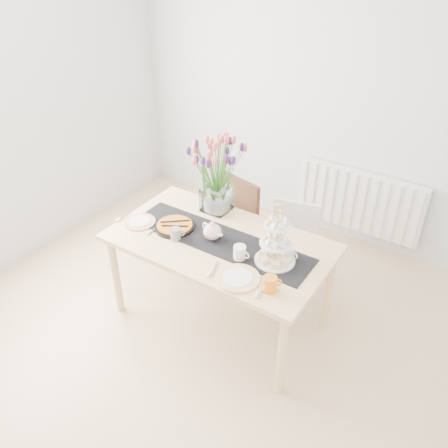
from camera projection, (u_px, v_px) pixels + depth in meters
The scene contains 16 objects.
room_shell at pixel (164, 213), 2.70m from camera, with size 4.50×4.50×4.50m.
radiator at pixel (359, 201), 4.47m from camera, with size 1.20×0.08×0.60m, color white.
dining_table at pixel (220, 249), 3.47m from camera, with size 1.60×0.90×0.75m.
chair_brown at pixel (230, 221), 4.09m from camera, with size 0.52×0.52×0.87m.
chair_white at pixel (291, 242), 3.92m from camera, with size 0.46×0.46×0.78m.
table_runner at pixel (220, 240), 3.42m from camera, with size 1.40×0.35×0.01m, color black.
tulip_vase at pixel (216, 164), 3.55m from camera, with size 0.73×0.73×0.63m.
cake_stand at pixel (276, 248), 3.15m from camera, with size 0.28×0.28×0.41m.
teapot at pixel (212, 232), 3.40m from camera, with size 0.21×0.17×0.14m, color white, non-canonical shape.
cream_jug at pixel (288, 253), 3.23m from camera, with size 0.09×0.09×0.09m, color silver.
tart_tin at pixel (175, 226), 3.55m from camera, with size 0.30×0.30×0.04m.
mug_grey at pixel (176, 234), 3.41m from camera, with size 0.08×0.08×0.09m, color slate.
mug_white at pixel (240, 253), 3.22m from camera, with size 0.09×0.09×0.10m, color silver.
mug_orange at pixel (270, 284), 2.94m from camera, with size 0.09×0.09×0.11m, color orange.
plate_left at pixel (140, 222), 3.62m from camera, with size 0.24×0.24×0.01m, color silver.
plate_right at pixel (238, 278), 3.06m from camera, with size 0.29×0.29×0.02m, color silver.
Camera 1 is at (1.54, -1.73, 2.74)m, focal length 38.00 mm.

